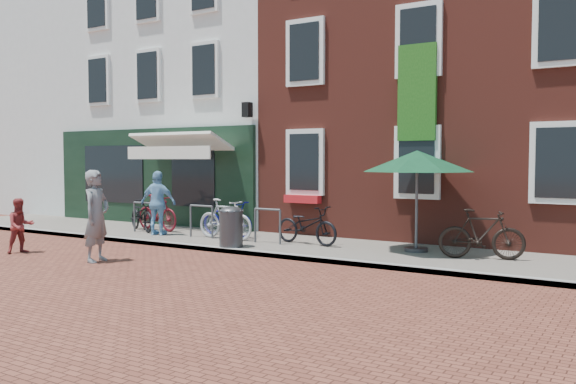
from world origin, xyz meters
The scene contains 16 objects.
ground centered at (0.00, 0.00, 0.00)m, with size 80.00×80.00×0.00m, color brown.
sidewalk centered at (1.00, 1.50, 0.05)m, with size 24.00×3.00×0.10m, color slate.
building_stucco centered at (-5.00, 7.00, 4.50)m, with size 8.00×8.00×9.00m, color silver.
building_brick_mid centered at (2.00, 7.00, 5.00)m, with size 6.00×8.00×10.00m, color maroon.
filler_left centered at (-12.50, 7.00, 4.50)m, with size 7.00×8.00×9.00m, color silver.
litter_bin centered at (0.11, 0.30, 0.60)m, with size 0.53×0.53×0.97m.
parasol centered at (3.89, 1.85, 2.12)m, with size 2.42×2.42×2.26m.
woman centered at (-1.37, -2.22, 0.93)m, with size 0.68×0.44×1.86m, color slate.
boy centered at (-3.70, -2.34, 0.61)m, with size 0.59×0.46×1.21m, color maroon.
cafe_person centered at (-2.78, 1.00, 0.93)m, with size 0.98×0.41×1.67m, color #74AAD2.
bicycle_0 centered at (-3.81, 1.43, 0.55)m, with size 0.59×1.71×0.90m, color black.
bicycle_1 centered at (-3.50, 1.70, 0.60)m, with size 0.47×1.65×0.99m, color maroon.
bicycle_2 centered at (-1.11, 1.77, 0.55)m, with size 0.59×1.71×0.90m, color #050662.
bicycle_3 centered at (-0.81, 1.27, 0.60)m, with size 0.47×1.65×0.99m, color #ADAEB0.
bicycle_4 centered at (1.36, 1.55, 0.55)m, with size 0.59×1.71×0.90m, color black.
bicycle_5 centered at (5.33, 1.56, 0.60)m, with size 0.47×1.65×0.99m, color black.
Camera 1 is at (8.25, -10.45, 2.08)m, focal length 37.43 mm.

